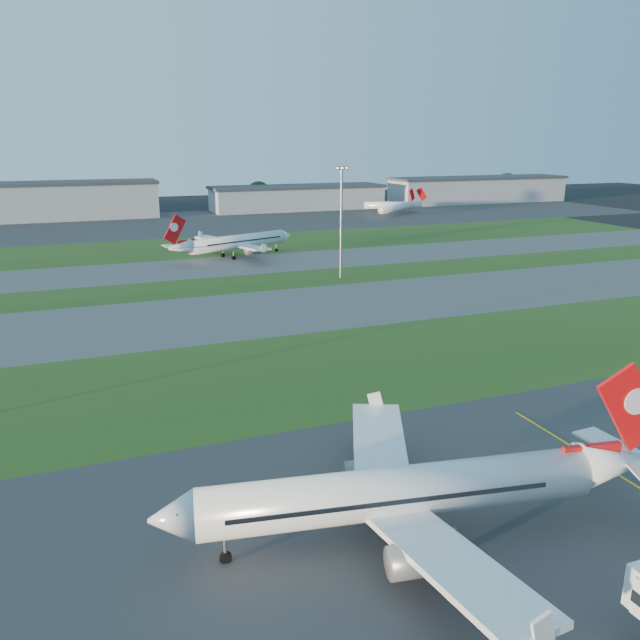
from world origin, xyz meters
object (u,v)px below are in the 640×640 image
airliner_parked (403,493)px  mini_jet_far (393,205)px  airliner_taxiing (237,242)px  mini_jet_near (397,208)px  light_mast_centre (341,215)px

airliner_parked → mini_jet_far: size_ratio=1.41×
airliner_taxiing → mini_jet_far: size_ratio=1.30×
airliner_taxiing → mini_jet_near: airliner_taxiing is taller
mini_jet_near → light_mast_centre: bearing=-155.5°
mini_jet_near → mini_jet_far: 11.41m
airliner_taxiing → mini_jet_far: (92.87, 85.10, -0.88)m
airliner_parked → mini_jet_near: (107.45, 204.67, -1.07)m
mini_jet_near → airliner_taxiing: bearing=-172.1°
airliner_taxiing → mini_jet_near: size_ratio=1.44×
mini_jet_near → mini_jet_far: same height
airliner_parked → mini_jet_far: bearing=71.9°
airliner_parked → mini_jet_far: (111.21, 215.45, -1.07)m
mini_jet_far → airliner_taxiing: bearing=-121.4°
airliner_taxiing → mini_jet_far: airliner_taxiing is taller
mini_jet_near → light_mast_centre: 132.20m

